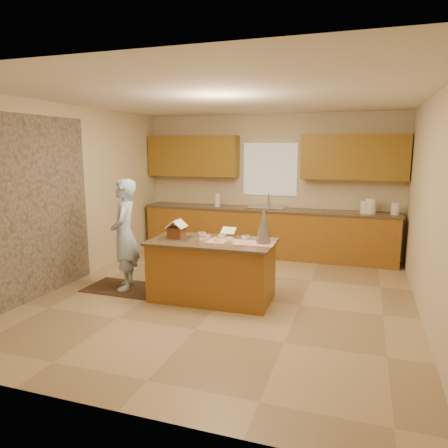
{
  "coord_description": "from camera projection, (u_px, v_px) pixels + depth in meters",
  "views": [
    {
      "loc": [
        1.75,
        -5.33,
        2.06
      ],
      "look_at": [
        -0.1,
        0.2,
        1.0
      ],
      "focal_mm": 33.65,
      "sensor_mm": 36.0,
      "label": 1
    }
  ],
  "objects": [
    {
      "name": "wall_front",
      "position": [
        110.0,
        246.0,
        3.08
      ],
      "size": [
        5.5,
        5.5,
        0.0
      ],
      "primitive_type": "plane",
      "color": "beige",
      "rests_on": "floor"
    },
    {
      "name": "rug",
      "position": [
        124.0,
        288.0,
        6.25
      ],
      "size": [
        1.09,
        0.71,
        0.01
      ],
      "primitive_type": "cube",
      "color": "black",
      "rests_on": "floor"
    },
    {
      "name": "upper_cabinet_left",
      "position": [
        193.0,
        156.0,
        8.43
      ],
      "size": [
        1.85,
        0.35,
        0.8
      ],
      "primitive_type": "cube",
      "color": "olive",
      "rests_on": "wall_back"
    },
    {
      "name": "window_curtain",
      "position": [
        270.0,
        169.0,
        8.13
      ],
      "size": [
        1.05,
        0.03,
        1.0
      ],
      "primitive_type": "cube",
      "color": "white",
      "rests_on": "wall_back"
    },
    {
      "name": "stone_accent",
      "position": [
        35.0,
        208.0,
        5.69
      ],
      "size": [
        0.0,
        2.5,
        2.5
      ],
      "primitive_type": "plane",
      "rotation": [
        1.57,
        0.0,
        1.57
      ],
      "color": "gray",
      "rests_on": "wall_left"
    },
    {
      "name": "upper_cabinet_right",
      "position": [
        354.0,
        157.0,
        7.46
      ],
      "size": [
        1.85,
        0.35,
        0.8
      ],
      "primitive_type": "cube",
      "color": "olive",
      "rests_on": "wall_back"
    },
    {
      "name": "cookbook",
      "position": [
        228.0,
        231.0,
        5.93
      ],
      "size": [
        0.2,
        0.16,
        0.08
      ],
      "primitive_type": "cube",
      "rotation": [
        -1.13,
        0.0,
        0.03
      ],
      "color": "white",
      "rests_on": "island_top"
    },
    {
      "name": "table_runner",
      "position": [
        241.0,
        242.0,
        5.55
      ],
      "size": [
        0.91,
        0.35,
        0.01
      ],
      "primitive_type": "cube",
      "rotation": [
        0.0,
        0.0,
        0.03
      ],
      "color": "#A61C0B",
      "rests_on": "island_top"
    },
    {
      "name": "baking_tray",
      "position": [
        177.0,
        238.0,
        5.76
      ],
      "size": [
        0.42,
        0.32,
        0.02
      ],
      "primitive_type": "cube",
      "rotation": [
        0.0,
        0.0,
        0.03
      ],
      "color": "silver",
      "rests_on": "island_top"
    },
    {
      "name": "tinsel_tree",
      "position": [
        264.0,
        225.0,
        5.46
      ],
      "size": [
        0.2,
        0.2,
        0.49
      ],
      "primitive_type": "cone",
      "rotation": [
        0.0,
        0.0,
        0.03
      ],
      "color": "silver",
      "rests_on": "island_top"
    },
    {
      "name": "wall_right",
      "position": [
        431.0,
        210.0,
        4.87
      ],
      "size": [
        5.5,
        5.5,
        0.0
      ],
      "primitive_type": "plane",
      "color": "beige",
      "rests_on": "floor"
    },
    {
      "name": "back_counter_top",
      "position": [
        266.0,
        210.0,
        8.01
      ],
      "size": [
        4.85,
        0.63,
        0.04
      ],
      "primitive_type": "cube",
      "color": "brown",
      "rests_on": "back_counter_base"
    },
    {
      "name": "wall_back",
      "position": [
        270.0,
        185.0,
        8.21
      ],
      "size": [
        5.5,
        5.5,
        0.0
      ],
      "primitive_type": "plane",
      "color": "beige",
      "rests_on": "floor"
    },
    {
      "name": "island_base",
      "position": [
        212.0,
        271.0,
        5.74
      ],
      "size": [
        1.64,
        0.85,
        0.79
      ],
      "primitive_type": "cube",
      "rotation": [
        0.0,
        0.0,
        0.03
      ],
      "color": "#8F591D",
      "rests_on": "floor"
    },
    {
      "name": "canister_a",
      "position": [
        365.0,
        207.0,
        7.43
      ],
      "size": [
        0.16,
        0.16,
        0.23
      ],
      "primitive_type": "cylinder",
      "color": "white",
      "rests_on": "back_counter_top"
    },
    {
      "name": "faucet",
      "position": [
        268.0,
        200.0,
        8.15
      ],
      "size": [
        0.03,
        0.03,
        0.28
      ],
      "primitive_type": "cylinder",
      "color": "silver",
      "rests_on": "back_counter_top"
    },
    {
      "name": "boy",
      "position": [
        125.0,
        235.0,
        6.09
      ],
      "size": [
        0.58,
        0.69,
        1.61
      ],
      "primitive_type": "imported",
      "rotation": [
        0.0,
        0.0,
        -1.17
      ],
      "color": "#ACC9F4",
      "rests_on": "rug"
    },
    {
      "name": "ceiling",
      "position": [
        226.0,
        97.0,
        5.41
      ],
      "size": [
        5.5,
        5.5,
        0.0
      ],
      "primitive_type": "plane",
      "color": "silver",
      "rests_on": "floor"
    },
    {
      "name": "candy_bowls",
      "position": [
        219.0,
        238.0,
        5.7
      ],
      "size": [
        0.76,
        0.54,
        0.05
      ],
      "color": "gold",
      "rests_on": "island_top"
    },
    {
      "name": "floor",
      "position": [
        226.0,
        297.0,
        5.89
      ],
      "size": [
        5.5,
        5.5,
        0.0
      ],
      "primitive_type": "plane",
      "color": "tan",
      "rests_on": "ground"
    },
    {
      "name": "back_counter_base",
      "position": [
        266.0,
        233.0,
        8.1
      ],
      "size": [
        4.8,
        0.6,
        0.88
      ],
      "primitive_type": "cube",
      "color": "#8F591D",
      "rests_on": "floor"
    },
    {
      "name": "sink",
      "position": [
        266.0,
        210.0,
        8.01
      ],
      "size": [
        0.7,
        0.45,
        0.12
      ],
      "primitive_type": "cube",
      "color": "silver",
      "rests_on": "back_counter_top"
    },
    {
      "name": "gingerbread_house",
      "position": [
        177.0,
        231.0,
        5.74
      ],
      "size": [
        0.25,
        0.26,
        0.25
      ],
      "color": "#5E2A18",
      "rests_on": "baking_tray"
    },
    {
      "name": "canister_c",
      "position": [
        395.0,
        209.0,
        7.28
      ],
      "size": [
        0.14,
        0.14,
        0.21
      ],
      "primitive_type": "cylinder",
      "color": "white",
      "rests_on": "back_counter_top"
    },
    {
      "name": "island_top",
      "position": [
        212.0,
        242.0,
        5.67
      ],
      "size": [
        1.71,
        0.92,
        0.04
      ],
      "primitive_type": "cube",
      "rotation": [
        0.0,
        0.0,
        0.03
      ],
      "color": "brown",
      "rests_on": "island_base"
    },
    {
      "name": "canister_b",
      "position": [
        371.0,
        206.0,
        7.4
      ],
      "size": [
        0.19,
        0.19,
        0.27
      ],
      "primitive_type": "cylinder",
      "color": "white",
      "rests_on": "back_counter_top"
    },
    {
      "name": "wall_left",
      "position": [
        72.0,
        195.0,
        6.43
      ],
      "size": [
        5.5,
        5.5,
        0.0
      ],
      "primitive_type": "plane",
      "color": "beige",
      "rests_on": "floor"
    },
    {
      "name": "paper_towel",
      "position": [
        217.0,
        200.0,
        8.3
      ],
      "size": [
        0.11,
        0.11,
        0.25
      ],
      "primitive_type": "cylinder",
      "color": "white",
      "rests_on": "back_counter_top"
    }
  ]
}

